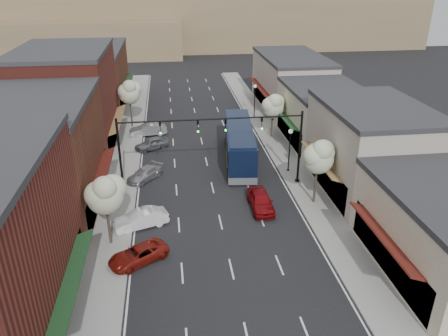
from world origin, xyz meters
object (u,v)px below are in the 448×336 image
object	(u,v)px
coach_bus	(239,143)
parked_car_b	(141,219)
tree_right_near	(319,156)
tree_right_far	(273,105)
tree_left_far	(130,92)
red_hatchback	(261,201)
parked_car_a	(138,255)
parked_car_c	(145,174)
signal_mast_right	(275,138)
parked_car_d	(152,144)
lamp_post_far	(255,95)
lamp_post_near	(290,143)
parked_car_e	(148,130)
signal_mast_left	(147,144)
tree_left_near	(105,193)

from	to	relation	value
coach_bus	parked_car_b	bearing A→B (deg)	-123.40
tree_right_near	tree_right_far	bearing A→B (deg)	90.00
coach_bus	tree_left_far	bearing A→B (deg)	139.97
red_hatchback	parked_car_a	size ratio (longest dim) A/B	1.07
tree_right_far	parked_car_b	distance (m)	23.23
red_hatchback	parked_car_a	world-z (taller)	red_hatchback
red_hatchback	tree_left_far	bearing A→B (deg)	118.07
parked_car_a	parked_car_c	distance (m)	12.88
tree_left_far	parked_car_b	size ratio (longest dim) A/B	1.47
tree_right_far	coach_bus	bearing A→B (deg)	-129.06
signal_mast_right	parked_car_d	bearing A→B (deg)	137.86
tree_left_far	lamp_post_far	world-z (taller)	tree_left_far
red_hatchback	tree_right_near	bearing A→B (deg)	3.34
lamp_post_near	parked_car_e	xyz separation A→B (m)	(-14.00, 12.23, -2.29)
lamp_post_far	parked_car_a	world-z (taller)	lamp_post_far
parked_car_a	tree_left_far	bearing A→B (deg)	152.39
signal_mast_left	lamp_post_near	size ratio (longest dim) A/B	1.85
coach_bus	parked_car_b	world-z (taller)	coach_bus
parked_car_c	tree_left_near	bearing A→B (deg)	-61.87
tree_left_near	coach_bus	distance (m)	18.31
tree_right_far	coach_bus	size ratio (longest dim) A/B	0.43
lamp_post_near	parked_car_b	world-z (taller)	lamp_post_near
tree_right_near	tree_left_far	xyz separation A→B (m)	(-16.60, 22.00, 0.15)
signal_mast_right	parked_car_c	world-z (taller)	signal_mast_right
lamp_post_near	parked_car_e	size ratio (longest dim) A/B	1.02
tree_left_near	lamp_post_far	size ratio (longest dim) A/B	1.28
coach_bus	parked_car_b	size ratio (longest dim) A/B	2.99
lamp_post_near	red_hatchback	bearing A→B (deg)	-121.70
parked_car_e	parked_car_b	bearing A→B (deg)	-8.25
tree_right_near	tree_left_near	xyz separation A→B (m)	(-16.60, -4.00, -0.23)
parked_car_c	parked_car_d	distance (m)	7.73
signal_mast_left	tree_right_far	distance (m)	18.39
tree_right_far	lamp_post_far	xyz separation A→B (m)	(-0.55, 8.06, -0.99)
signal_mast_left	tree_left_far	size ratio (longest dim) A/B	1.34
parked_car_a	signal_mast_left	bearing A→B (deg)	145.04
signal_mast_left	parked_car_e	distance (m)	15.25
tree_right_far	tree_left_far	bearing A→B (deg)	160.13
parked_car_d	tree_left_far	bearing A→B (deg)	168.06
tree_left_near	lamp_post_far	xyz separation A→B (m)	(16.05, 28.06, -1.22)
lamp_post_near	tree_right_near	bearing A→B (deg)	-85.23
tree_right_far	tree_left_far	world-z (taller)	tree_left_far
parked_car_a	coach_bus	bearing A→B (deg)	117.59
tree_left_near	parked_car_d	size ratio (longest dim) A/B	1.48
parked_car_d	parked_car_e	size ratio (longest dim) A/B	0.88
lamp_post_near	signal_mast_right	bearing A→B (deg)	-131.05
tree_left_near	lamp_post_near	bearing A→B (deg)	33.33
lamp_post_far	parked_car_d	distance (m)	16.82
parked_car_a	parked_car_b	xyz separation A→B (m)	(0.00, 4.50, 0.11)
signal_mast_left	tree_left_near	world-z (taller)	signal_mast_left
tree_right_far	parked_car_b	world-z (taller)	tree_right_far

